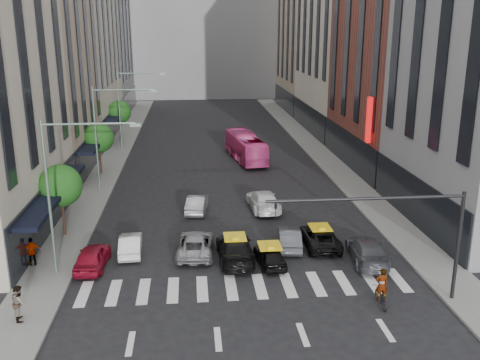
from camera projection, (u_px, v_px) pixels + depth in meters
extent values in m
plane|color=black|center=(252.00, 300.00, 28.26)|extent=(160.00, 160.00, 0.00)
cube|color=slate|center=(110.00, 163.00, 55.90)|extent=(3.00, 96.00, 0.15)
cube|color=slate|center=(326.00, 159.00, 57.96)|extent=(3.00, 96.00, 0.15)
cube|color=tan|center=(39.00, 47.00, 50.18)|extent=(8.00, 16.00, 24.00)
cube|color=gray|center=(99.00, 19.00, 84.73)|extent=(8.00, 18.00, 30.00)
cube|color=brown|center=(394.00, 36.00, 51.98)|extent=(8.00, 18.00, 26.00)
cube|color=tan|center=(310.00, 25.00, 88.05)|extent=(8.00, 18.00, 28.00)
cube|color=gray|center=(203.00, 4.00, 104.54)|extent=(30.00, 10.00, 36.00)
cylinder|color=black|center=(63.00, 213.00, 36.29)|extent=(0.18, 0.18, 3.15)
sphere|color=#1B4A15|center=(60.00, 186.00, 35.75)|extent=(2.88, 2.88, 2.88)
cylinder|color=black|center=(100.00, 157.00, 51.59)|extent=(0.18, 0.18, 3.15)
sphere|color=#1B4A15|center=(99.00, 138.00, 51.05)|extent=(2.88, 2.88, 2.88)
cylinder|color=black|center=(120.00, 127.00, 66.89)|extent=(0.18, 0.18, 3.15)
sphere|color=#1B4A15|center=(119.00, 112.00, 66.36)|extent=(2.88, 2.88, 2.88)
cylinder|color=gray|center=(49.00, 199.00, 29.81)|extent=(0.16, 0.16, 9.00)
cylinder|color=gray|center=(89.00, 124.00, 28.86)|extent=(5.00, 0.12, 0.12)
cube|color=gray|center=(135.00, 125.00, 29.12)|extent=(0.60, 0.25, 0.18)
cylinder|color=gray|center=(96.00, 140.00, 45.11)|extent=(0.16, 0.16, 9.00)
cylinder|color=gray|center=(123.00, 90.00, 44.17)|extent=(5.00, 0.12, 0.12)
cube|color=gray|center=(154.00, 91.00, 44.42)|extent=(0.60, 0.25, 0.18)
cylinder|color=gray|center=(119.00, 111.00, 60.41)|extent=(0.16, 0.16, 9.00)
cylinder|color=gray|center=(140.00, 73.00, 59.47)|extent=(5.00, 0.12, 0.12)
cube|color=gray|center=(162.00, 74.00, 59.72)|extent=(0.60, 0.25, 0.18)
cylinder|color=black|center=(458.00, 248.00, 27.41)|extent=(0.20, 0.20, 6.00)
cylinder|color=black|center=(366.00, 199.00, 26.18)|extent=(10.00, 0.16, 0.16)
imported|color=black|center=(276.00, 211.00, 25.92)|extent=(0.13, 0.16, 0.80)
cube|color=red|center=(369.00, 120.00, 46.84)|extent=(0.30, 0.70, 4.00)
imported|color=maroon|center=(92.00, 257.00, 31.87)|extent=(1.87, 4.18, 1.39)
imported|color=white|center=(131.00, 244.00, 33.86)|extent=(1.54, 3.90, 1.26)
imported|color=#99989D|center=(195.00, 244.00, 33.77)|extent=(2.53, 4.95, 1.34)
imported|color=black|center=(235.00, 249.00, 32.89)|extent=(2.22, 5.25, 1.51)
imported|color=black|center=(270.00, 255.00, 32.26)|extent=(1.86, 3.73, 1.22)
imported|color=#46484E|center=(289.00, 238.00, 34.79)|extent=(1.85, 4.15, 1.32)
imported|color=black|center=(320.00, 237.00, 35.01)|extent=(2.18, 4.67, 1.29)
imported|color=#474950|center=(367.00, 251.00, 32.68)|extent=(2.56, 5.16, 1.44)
imported|color=#AFAFB4|center=(197.00, 204.00, 41.48)|extent=(1.92, 4.18, 1.33)
imported|color=white|center=(263.00, 200.00, 41.99)|extent=(2.47, 5.35, 1.51)
imported|color=#EA4594|center=(245.00, 147.00, 57.37)|extent=(3.79, 10.48, 2.86)
imported|color=black|center=(381.00, 297.00, 27.57)|extent=(0.68, 1.83, 0.96)
imported|color=gray|center=(383.00, 272.00, 27.19)|extent=(0.68, 0.46, 1.84)
imported|color=gray|center=(19.00, 303.00, 25.87)|extent=(0.90, 1.03, 1.80)
imported|color=gray|center=(32.00, 252.00, 31.76)|extent=(1.10, 0.63, 1.76)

